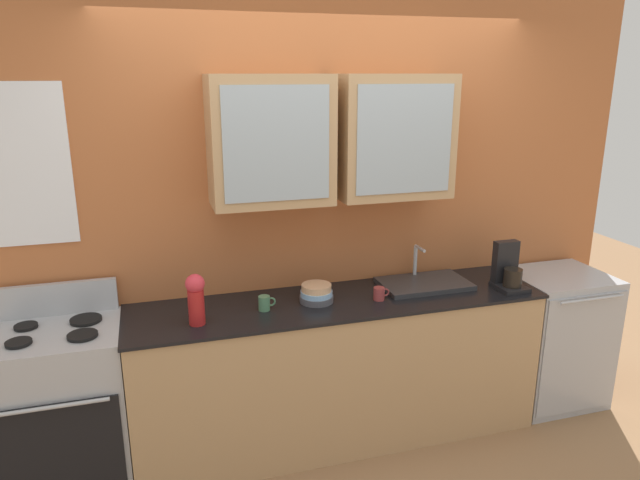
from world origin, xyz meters
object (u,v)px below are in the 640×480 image
(coffee_maker, at_px, (508,271))
(vase, at_px, (196,297))
(dishwasher, at_px, (553,337))
(sink_faucet, at_px, (424,283))
(cup_near_sink, at_px, (379,294))
(stove_range, at_px, (65,409))
(bowl_stack, at_px, (316,294))
(cup_near_bowls, at_px, (265,303))

(coffee_maker, bearing_deg, vase, 179.75)
(dishwasher, xyz_separation_m, coffee_maker, (-0.49, -0.11, 0.56))
(sink_faucet, height_order, cup_near_sink, sink_faucet)
(stove_range, distance_m, bowl_stack, 1.49)
(sink_faucet, xyz_separation_m, dishwasher, (0.96, -0.07, -0.47))
(vase, bearing_deg, cup_near_sink, 2.13)
(dishwasher, bearing_deg, sink_faucet, 175.59)
(cup_near_bowls, xyz_separation_m, coffee_maker, (1.50, -0.09, 0.07))
(coffee_maker, bearing_deg, dishwasher, 12.53)
(sink_faucet, distance_m, dishwasher, 1.07)
(stove_range, bearing_deg, coffee_maker, -2.48)
(stove_range, relative_size, cup_near_bowls, 10.97)
(stove_range, distance_m, sink_faucet, 2.17)
(vase, relative_size, dishwasher, 0.31)
(vase, xyz_separation_m, cup_near_bowls, (0.38, 0.08, -0.11))
(cup_near_sink, relative_size, cup_near_bowls, 0.98)
(stove_range, relative_size, sink_faucet, 1.98)
(sink_faucet, height_order, cup_near_bowls, sink_faucet)
(stove_range, bearing_deg, sink_faucet, 1.88)
(bowl_stack, height_order, cup_near_bowls, bowl_stack)
(cup_near_sink, distance_m, cup_near_bowls, 0.67)
(sink_faucet, relative_size, bowl_stack, 2.77)
(sink_faucet, relative_size, vase, 1.97)
(stove_range, distance_m, cup_near_bowls, 1.20)
(cup_near_sink, bearing_deg, cup_near_bowls, 176.48)
(cup_near_sink, relative_size, dishwasher, 0.11)
(stove_range, bearing_deg, cup_near_sink, -2.11)
(sink_faucet, relative_size, coffee_maker, 1.88)
(sink_faucet, relative_size, cup_near_sink, 5.62)
(cup_near_bowls, bearing_deg, cup_near_sink, -3.52)
(stove_range, distance_m, cup_near_sink, 1.83)
(sink_faucet, bearing_deg, cup_near_sink, -159.19)
(bowl_stack, relative_size, coffee_maker, 0.68)
(cup_near_sink, bearing_deg, stove_range, 177.89)
(sink_faucet, xyz_separation_m, vase, (-1.41, -0.17, 0.13))
(stove_range, xyz_separation_m, coffee_maker, (2.59, -0.11, 0.55))
(dishwasher, bearing_deg, cup_near_sink, -177.36)
(stove_range, xyz_separation_m, bowl_stack, (1.41, 0.01, 0.49))
(bowl_stack, distance_m, cup_near_sink, 0.37)
(sink_faucet, distance_m, cup_near_sink, 0.38)
(bowl_stack, distance_m, vase, 0.71)
(cup_near_bowls, height_order, dishwasher, cup_near_bowls)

